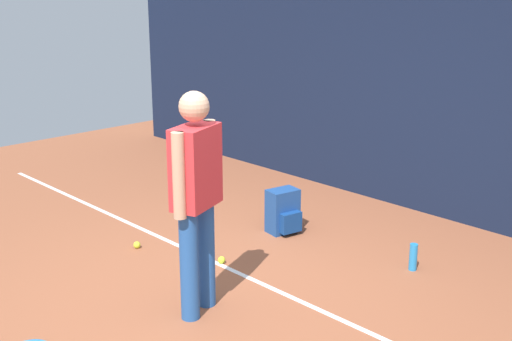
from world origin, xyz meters
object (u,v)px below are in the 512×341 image
object	(u,v)px
backpack	(284,212)
tennis_ball_near_player	(137,245)
tennis_ball_mid_court	(222,260)
tennis_player	(196,191)
water_bottle	(413,257)

from	to	relation	value
backpack	tennis_ball_near_player	world-z (taller)	backpack
tennis_ball_near_player	tennis_ball_mid_court	distance (m)	0.88
tennis_ball_near_player	tennis_ball_mid_court	world-z (taller)	same
tennis_player	tennis_ball_mid_court	world-z (taller)	tennis_player
tennis_ball_mid_court	backpack	bearing A→B (deg)	98.87
backpack	water_bottle	xyz separation A→B (m)	(1.40, 0.16, -0.09)
tennis_ball_near_player	water_bottle	world-z (taller)	water_bottle
tennis_player	water_bottle	size ratio (longest dim) A/B	7.05
tennis_player	water_bottle	xyz separation A→B (m)	(0.71, 1.81, -0.85)
tennis_player	tennis_ball_near_player	bearing A→B (deg)	55.31
tennis_player	backpack	size ratio (longest dim) A/B	3.86
tennis_ball_near_player	water_bottle	bearing A→B (deg)	35.13
tennis_ball_mid_court	tennis_player	bearing A→B (deg)	-52.34
tennis_ball_near_player	water_bottle	xyz separation A→B (m)	(2.07, 1.46, 0.09)
backpack	tennis_ball_mid_court	world-z (taller)	backpack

